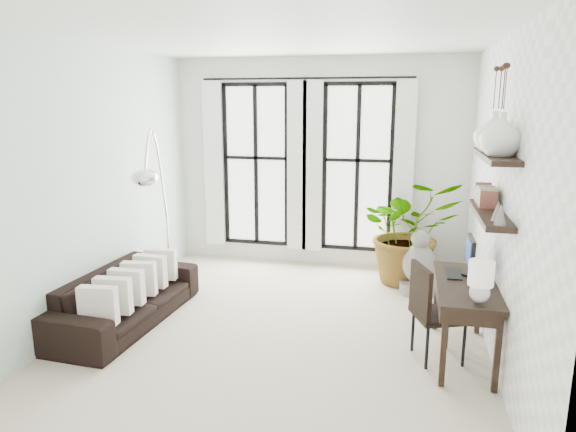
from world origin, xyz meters
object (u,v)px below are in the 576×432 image
(sofa, at_px, (126,297))
(desk, at_px, (466,290))
(buddha, at_px, (419,267))
(desk_chair, at_px, (431,306))
(arc_lamp, at_px, (155,169))
(plant, at_px, (409,231))

(sofa, relative_size, desk, 1.58)
(buddha, bearing_deg, desk_chair, -87.80)
(arc_lamp, bearing_deg, desk, -11.54)
(plant, relative_size, desk, 1.12)
(sofa, xyz_separation_m, plant, (3.20, 2.16, 0.45))
(desk_chair, bearing_deg, sofa, 157.46)
(desk, bearing_deg, sofa, 179.08)
(desk_chair, height_order, buddha, desk_chair)
(desk, distance_m, arc_lamp, 3.85)
(sofa, relative_size, buddha, 2.39)
(sofa, height_order, desk_chair, desk_chair)
(desk_chair, bearing_deg, arc_lamp, 145.86)
(sofa, relative_size, arc_lamp, 0.95)
(plant, xyz_separation_m, buddha, (0.15, -0.44, -0.38))
(plant, bearing_deg, arc_lamp, -154.47)
(sofa, bearing_deg, buddha, -59.72)
(sofa, xyz_separation_m, desk_chair, (3.42, -0.13, 0.26))
(sofa, bearing_deg, plant, -52.88)
(sofa, height_order, plant, plant)
(buddha, bearing_deg, sofa, -152.76)
(arc_lamp, bearing_deg, sofa, -98.48)
(arc_lamp, distance_m, buddha, 3.67)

